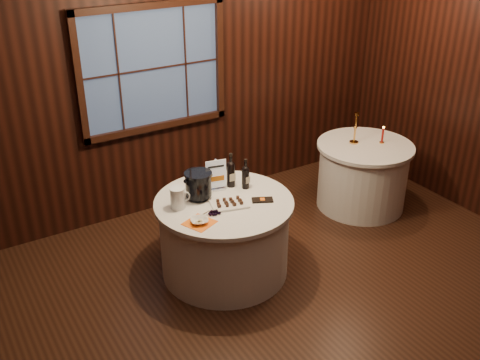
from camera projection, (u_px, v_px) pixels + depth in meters
ground at (285, 331)px, 4.69m from camera, size 6.00×6.00×0.00m
back_wall at (153, 78)px, 5.89m from camera, size 6.00×0.10×3.00m
main_table at (224, 236)px, 5.28m from camera, size 1.28×1.28×0.77m
side_table at (362, 175)px, 6.43m from camera, size 1.08×1.08×0.77m
sign_stand at (216, 179)px, 5.25m from camera, size 0.19×0.13×0.32m
port_bottle_left at (231, 172)px, 5.30m from camera, size 0.08×0.09×0.34m
port_bottle_right at (246, 176)px, 5.27m from camera, size 0.07×0.08×0.30m
ice_bucket at (198, 185)px, 5.09m from camera, size 0.26×0.26×0.26m
chocolate_plate at (229, 203)px, 5.02m from camera, size 0.37×0.29×0.05m
chocolate_box at (262, 200)px, 5.10m from camera, size 0.21×0.17×0.02m
grape_bunch at (214, 212)px, 4.89m from camera, size 0.18×0.11×0.04m
glass_pitcher at (178, 198)px, 4.95m from camera, size 0.18×0.14×0.20m
orange_napkin at (200, 223)px, 4.76m from camera, size 0.30×0.30×0.00m
cracker_bowl at (199, 221)px, 4.75m from camera, size 0.19×0.19×0.04m
brass_candlestick at (355, 132)px, 6.25m from camera, size 0.10×0.10×0.36m
red_candle at (382, 136)px, 6.26m from camera, size 0.05×0.05×0.20m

